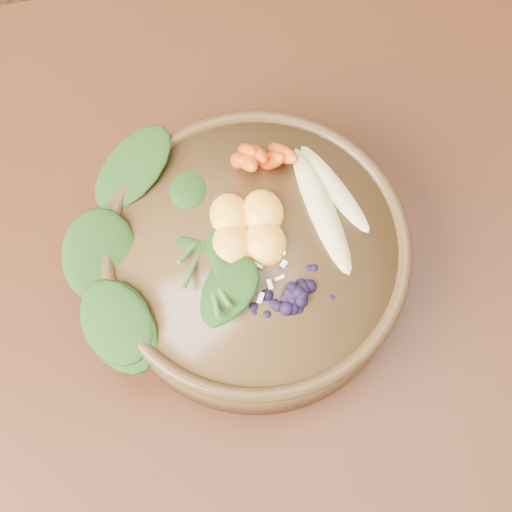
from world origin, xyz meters
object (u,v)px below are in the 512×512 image
Objects in this scene: carrot_cluster at (259,135)px; mandarin_cluster at (247,222)px; blueberry_pile at (295,289)px; stoneware_bowl at (256,260)px; kale_heap at (180,209)px; banana_halves at (329,192)px.

mandarin_cluster is (-0.02, -0.07, -0.02)m from carrot_cluster.
carrot_cluster is 0.60× the size of blueberry_pile.
carrot_cluster is 0.87× the size of mandarin_cluster.
stoneware_bowl is 0.11m from carrot_cluster.
kale_heap is 0.12m from blueberry_pile.
banana_halves is at bearing 22.34° from stoneware_bowl.
kale_heap is (-0.06, 0.04, 0.06)m from stoneware_bowl.
stoneware_bowl is 0.09m from banana_halves.
banana_halves is 0.08m from mandarin_cluster.
kale_heap reaches higher than banana_halves.
carrot_cluster reaches higher than stoneware_bowl.
mandarin_cluster is 0.07m from blueberry_pile.
stoneware_bowl is at bearing -177.26° from banana_halves.
banana_halves is (0.05, -0.05, -0.02)m from carrot_cluster.
kale_heap is at bearing 146.46° from stoneware_bowl.
blueberry_pile is (0.00, -0.13, -0.02)m from carrot_cluster.
stoneware_bowl is 3.15× the size of mandarin_cluster.
mandarin_cluster is at bearing -22.19° from kale_heap.
blueberry_pile is at bearing -69.67° from mandarin_cluster.
stoneware_bowl is 1.70× the size of banana_halves.
carrot_cluster is (0.08, 0.05, 0.02)m from kale_heap.
carrot_cluster is at bearing 75.90° from stoneware_bowl.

